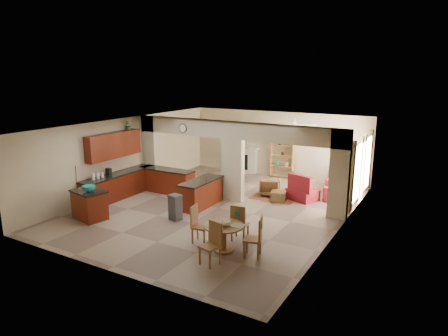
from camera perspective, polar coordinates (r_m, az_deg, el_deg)
The scene contains 39 objects.
floor at distance 13.46m, azimuth -0.83°, elevation -5.70°, with size 10.00×10.00×0.00m, color gray.
ceiling at distance 12.82m, azimuth -0.87°, elevation 6.20°, with size 10.00×10.00×0.00m, color white.
wall_back at distance 17.47m, azimuth 7.58°, elevation 3.41°, with size 8.00×8.00×0.00m, color #C3B68F.
wall_front at distance 9.31m, azimuth -16.87°, elevation -6.12°, with size 8.00×8.00×0.00m, color #C3B68F.
wall_left at distance 15.45m, azimuth -13.71°, elevation 1.82°, with size 10.00×10.00×0.00m, color #C3B68F.
wall_right at distance 11.61m, azimuth 16.39°, elevation -2.19°, with size 10.00×10.00×0.00m, color #C3B68F.
partition_left_pier at distance 15.98m, azimuth -10.47°, elevation 2.36°, with size 0.60×0.25×2.80m, color #C3B68F.
partition_center_pier at distance 13.98m, azimuth 1.25°, elevation -0.27°, with size 0.80×0.25×2.20m, color #C3B68F.
partition_right_pier at distance 12.62m, azimuth 16.17°, elevation -0.93°, with size 0.60×0.25×2.80m, color #C3B68F.
partition_header at distance 13.72m, azimuth 1.28°, elevation 5.42°, with size 8.00×0.25×0.60m, color #C3B68F.
kitchen_counter at distance 15.00m, azimuth -12.10°, elevation -2.12°, with size 2.52×3.29×1.48m.
upper_cabinets at distance 14.68m, azimuth -15.45°, elevation 3.17°, with size 0.35×2.40×0.90m, color #481808.
peninsula at distance 13.53m, azimuth -3.27°, elevation -3.59°, with size 0.70×1.85×0.91m.
wall_clock at distance 14.66m, azimuth -5.92°, elevation 5.68°, with size 0.34×0.34×0.03m, color #51321B.
rug at distance 14.74m, azimuth 7.40°, elevation -4.07°, with size 1.60×1.30×0.01m, color brown.
fireplace at distance 18.12m, azimuth 2.62°, elevation 1.35°, with size 1.60×0.35×1.20m.
shelving_unit at distance 17.27m, azimuth 8.37°, elevation 1.58°, with size 1.00×0.32×1.80m, color brown.
window_a at distance 13.85m, azimuth 18.51°, elevation -0.69°, with size 0.02×0.90×1.90m, color white.
window_b at distance 15.48m, azimuth 19.80°, elevation 0.66°, with size 0.02×0.90×1.90m, color white.
glazed_door at distance 14.69m, azimuth 19.14°, elevation -0.55°, with size 0.02×0.70×2.10m, color white.
drape_a_left at distance 13.28m, azimuth 17.81°, elevation -1.23°, with size 0.10×0.28×2.30m, color #3F2119.
drape_a_right at distance 14.43m, azimuth 18.84°, elevation -0.16°, with size 0.10×0.28×2.30m, color #3F2119.
drape_b_left at distance 14.91m, azimuth 19.22°, elevation 0.23°, with size 0.10×0.28×2.30m, color #3F2119.
drape_b_right at distance 16.06m, azimuth 20.05°, elevation 1.08°, with size 0.10×0.28×2.30m, color #3F2119.
ceiling_fan at distance 14.91m, azimuth 10.11°, elevation 6.10°, with size 1.00×1.00×0.10m, color white.
kitchen_island at distance 13.04m, azimuth -18.65°, elevation -4.97°, with size 1.18×0.95×0.91m.
teal_bowl at distance 12.79m, azimuth -18.76°, elevation -2.79°, with size 0.38×0.38×0.18m, color #138572.
trash_can at distance 12.38m, azimuth -6.97°, elevation -5.75°, with size 0.35×0.29×0.74m, color #313033.
dining_table at distance 10.20m, azimuth -0.05°, elevation -9.32°, with size 1.03×1.03×0.70m.
fruit_bowl at distance 10.04m, azimuth 0.12°, elevation -7.88°, with size 0.27×0.27×0.14m, color #88BC28.
sofa at distance 15.47m, azimuth 16.89°, elevation -2.26°, with size 1.02×2.62×0.76m, color maroon.
chaise at distance 14.52m, azimuth 11.13°, elevation -3.71°, with size 0.97×0.80×0.39m, color maroon.
armchair at distance 14.82m, azimuth 6.55°, elevation -2.69°, with size 0.68×0.70×0.63m, color maroon.
ottoman at distance 14.22m, azimuth 7.77°, elevation -4.01°, with size 0.49×0.49×0.36m, color maroon.
plant at distance 15.14m, azimuth -13.47°, elevation 5.96°, with size 0.30×0.26×0.33m, color #194D14.
chair_north at distance 10.74m, azimuth 2.17°, elevation -7.67°, with size 0.47×0.47×1.02m.
chair_east at distance 9.89m, azimuth 4.60°, elevation -9.62°, with size 0.52×0.52×1.02m.
chair_south at distance 9.56m, azimuth -1.66°, elevation -10.43°, with size 0.51×0.51×1.02m.
chair_west at distance 10.69m, azimuth -3.76°, elevation -7.80°, with size 0.48×0.48×1.02m.
Camera 1 is at (6.50, -10.92, 4.44)m, focal length 32.00 mm.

